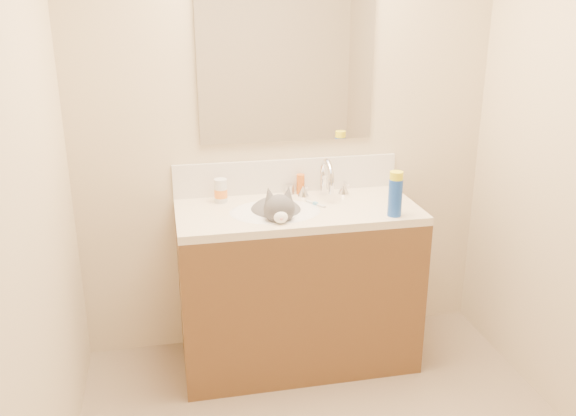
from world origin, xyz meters
name	(u,v)px	position (x,y,z in m)	size (l,w,h in m)	color
room_shell	(367,120)	(0.00, 0.00, 1.49)	(2.24, 2.54, 2.52)	beige
vanity_cabinet	(297,289)	(0.00, 0.97, 0.41)	(1.20, 0.55, 0.82)	brown
counter_slab	(298,212)	(0.00, 0.97, 0.84)	(1.20, 0.55, 0.04)	beige
basin	(275,225)	(-0.12, 0.94, 0.79)	(0.45, 0.36, 0.14)	white
faucet	(326,181)	(0.18, 1.11, 0.95)	(0.28, 0.20, 0.21)	silver
cat	(277,217)	(-0.11, 0.95, 0.83)	(0.32, 0.41, 0.32)	#4A484A
backsplash	(287,176)	(0.00, 1.24, 0.95)	(1.20, 0.02, 0.18)	silver
mirror	(287,62)	(0.00, 1.24, 1.54)	(0.90, 0.02, 0.80)	white
pill_bottle	(221,191)	(-0.36, 1.14, 0.92)	(0.07, 0.07, 0.12)	silver
pill_label	(221,193)	(-0.36, 1.14, 0.91)	(0.07, 0.07, 0.04)	orange
silver_jar	(289,190)	(0.00, 1.19, 0.89)	(0.05, 0.05, 0.05)	#B7B7BC
amber_bottle	(301,184)	(0.06, 1.19, 0.91)	(0.04, 0.04, 0.11)	#D16118
toothbrush	(316,204)	(0.10, 1.00, 0.86)	(0.01, 0.13, 0.01)	silver
toothbrush_head	(316,203)	(0.10, 1.00, 0.87)	(0.01, 0.03, 0.01)	#66B3DA
spray_can	(395,198)	(0.43, 0.77, 0.95)	(0.07, 0.07, 0.18)	#1947B4
spray_cap	(396,176)	(0.43, 0.77, 1.06)	(0.06, 0.06, 0.04)	yellow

